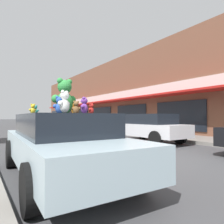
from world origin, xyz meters
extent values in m
plane|color=#424244|center=(0.00, 0.00, 0.00)|extent=(260.00, 260.00, 0.00)
cube|color=brown|center=(12.06, 11.91, 3.59)|extent=(10.33, 41.44, 7.18)
cube|color=red|center=(6.23, 11.91, 2.86)|extent=(1.33, 34.81, 0.12)
cube|color=silver|center=(6.85, 11.91, 3.41)|extent=(0.08, 33.15, 0.70)
cube|color=black|center=(6.86, 4.14, 1.40)|extent=(0.06, 3.94, 2.00)
cube|color=black|center=(6.86, 9.32, 1.40)|extent=(0.06, 3.94, 2.00)
cube|color=black|center=(6.86, 14.50, 1.40)|extent=(0.06, 3.94, 2.00)
cube|color=black|center=(6.86, 19.68, 1.40)|extent=(0.06, 3.94, 2.00)
cube|color=black|center=(6.86, 24.86, 1.40)|extent=(0.06, 3.94, 2.00)
cube|color=black|center=(6.86, 30.04, 1.40)|extent=(0.06, 3.94, 2.00)
cube|color=#ADC6D1|center=(-2.98, -0.26, 0.63)|extent=(2.02, 4.85, 0.56)
cube|color=black|center=(-2.98, -0.26, 1.14)|extent=(1.70, 2.70, 0.46)
cylinder|color=black|center=(-3.79, 1.26, 0.35)|extent=(0.23, 0.71, 0.70)
cylinder|color=black|center=(-2.03, 1.18, 0.35)|extent=(0.23, 0.71, 0.70)
cylinder|color=black|center=(-3.92, -1.70, 0.35)|extent=(0.23, 0.71, 0.70)
cylinder|color=black|center=(-2.17, -1.78, 0.35)|extent=(0.23, 0.71, 0.70)
ellipsoid|color=green|center=(-2.95, -0.37, 1.61)|extent=(0.40, 0.35, 0.48)
sphere|color=green|center=(-2.95, -0.37, 1.97)|extent=(0.33, 0.33, 0.30)
sphere|color=green|center=(-2.84, -0.36, 2.08)|extent=(0.14, 0.14, 0.13)
sphere|color=green|center=(-3.06, -0.38, 2.08)|extent=(0.14, 0.14, 0.13)
sphere|color=#5ADA6D|center=(-2.97, -0.24, 1.95)|extent=(0.13, 0.13, 0.12)
sphere|color=green|center=(-2.76, -0.32, 1.70)|extent=(0.19, 0.19, 0.18)
sphere|color=green|center=(-3.15, -0.36, 1.70)|extent=(0.19, 0.19, 0.18)
ellipsoid|color=white|center=(-3.35, -1.42, 1.49)|extent=(0.23, 0.22, 0.23)
sphere|color=white|center=(-3.35, -1.42, 1.65)|extent=(0.20, 0.20, 0.14)
sphere|color=white|center=(-3.30, -1.39, 1.71)|extent=(0.08, 0.08, 0.06)
sphere|color=white|center=(-3.39, -1.45, 1.71)|extent=(0.08, 0.08, 0.06)
sphere|color=white|center=(-3.38, -1.37, 1.65)|extent=(0.08, 0.08, 0.05)
sphere|color=white|center=(-3.28, -1.36, 1.53)|extent=(0.12, 0.12, 0.08)
sphere|color=white|center=(-3.43, -1.46, 1.53)|extent=(0.12, 0.12, 0.08)
ellipsoid|color=olive|center=(-2.74, -0.49, 1.46)|extent=(0.16, 0.15, 0.18)
sphere|color=olive|center=(-2.74, -0.49, 1.60)|extent=(0.14, 0.14, 0.11)
sphere|color=olive|center=(-2.70, -0.50, 1.64)|extent=(0.06, 0.06, 0.05)
sphere|color=olive|center=(-2.78, -0.48, 1.64)|extent=(0.06, 0.06, 0.05)
sphere|color=tan|center=(-2.73, -0.44, 1.59)|extent=(0.05, 0.05, 0.04)
sphere|color=olive|center=(-2.67, -0.50, 1.49)|extent=(0.08, 0.08, 0.07)
sphere|color=olive|center=(-2.81, -0.46, 1.49)|extent=(0.08, 0.08, 0.07)
ellipsoid|color=yellow|center=(-3.46, 0.33, 1.45)|extent=(0.14, 0.13, 0.15)
sphere|color=yellow|center=(-3.46, 0.33, 1.56)|extent=(0.12, 0.12, 0.10)
sphere|color=yellow|center=(-3.42, 0.34, 1.60)|extent=(0.05, 0.05, 0.04)
sphere|color=yellow|center=(-3.49, 0.32, 1.60)|extent=(0.05, 0.05, 0.04)
sphere|color=#FFFF4D|center=(-3.47, 0.37, 1.55)|extent=(0.05, 0.05, 0.04)
sphere|color=yellow|center=(-3.40, 0.35, 1.47)|extent=(0.07, 0.07, 0.06)
sphere|color=yellow|center=(-3.52, 0.32, 1.47)|extent=(0.07, 0.07, 0.06)
ellipsoid|color=purple|center=(-2.83, -1.08, 1.47)|extent=(0.20, 0.20, 0.20)
sphere|color=purple|center=(-2.83, -1.08, 1.62)|extent=(0.18, 0.18, 0.13)
sphere|color=purple|center=(-2.80, -1.05, 1.67)|extent=(0.07, 0.07, 0.05)
sphere|color=purple|center=(-2.86, -1.11, 1.67)|extent=(0.07, 0.07, 0.05)
sphere|color=#BA67ED|center=(-2.87, -1.05, 1.61)|extent=(0.07, 0.07, 0.05)
sphere|color=purple|center=(-2.79, -1.01, 1.51)|extent=(0.10, 0.10, 0.07)
sphere|color=purple|center=(-2.89, -1.13, 1.51)|extent=(0.10, 0.10, 0.07)
ellipsoid|color=orange|center=(-2.47, 0.24, 1.48)|extent=(0.21, 0.22, 0.21)
sphere|color=orange|center=(-2.47, 0.24, 1.64)|extent=(0.19, 0.19, 0.14)
sphere|color=orange|center=(-2.43, 0.28, 1.69)|extent=(0.08, 0.08, 0.06)
sphere|color=orange|center=(-2.50, 0.21, 1.69)|extent=(0.08, 0.08, 0.06)
sphere|color=#FFBA41|center=(-2.51, 0.28, 1.63)|extent=(0.07, 0.07, 0.05)
sphere|color=orange|center=(-2.42, 0.32, 1.52)|extent=(0.11, 0.11, 0.08)
sphere|color=orange|center=(-2.53, 0.18, 1.52)|extent=(0.11, 0.11, 0.08)
ellipsoid|color=teal|center=(-3.35, 0.54, 1.44)|extent=(0.14, 0.13, 0.14)
sphere|color=teal|center=(-3.35, 0.54, 1.55)|extent=(0.12, 0.12, 0.09)
sphere|color=teal|center=(-3.32, 0.53, 1.58)|extent=(0.05, 0.05, 0.04)
sphere|color=teal|center=(-3.38, 0.56, 1.58)|extent=(0.05, 0.05, 0.04)
sphere|color=#47CDC6|center=(-3.33, 0.58, 1.54)|extent=(0.05, 0.05, 0.03)
sphere|color=teal|center=(-3.30, 0.52, 1.47)|extent=(0.07, 0.07, 0.05)
sphere|color=teal|center=(-3.40, 0.57, 1.47)|extent=(0.07, 0.07, 0.05)
ellipsoid|color=red|center=(-2.40, -0.56, 1.45)|extent=(0.16, 0.15, 0.16)
sphere|color=red|center=(-2.40, -0.56, 1.56)|extent=(0.14, 0.14, 0.10)
sphere|color=red|center=(-2.37, -0.54, 1.60)|extent=(0.06, 0.06, 0.04)
sphere|color=red|center=(-2.43, -0.58, 1.60)|extent=(0.06, 0.06, 0.04)
sphere|color=#FF4741|center=(-2.42, -0.53, 1.56)|extent=(0.05, 0.05, 0.04)
sphere|color=red|center=(-2.35, -0.52, 1.48)|extent=(0.08, 0.08, 0.06)
sphere|color=red|center=(-2.45, -0.59, 1.48)|extent=(0.08, 0.08, 0.06)
ellipsoid|color=blue|center=(-3.22, -0.80, 1.48)|extent=(0.17, 0.15, 0.21)
sphere|color=blue|center=(-3.22, -0.80, 1.63)|extent=(0.14, 0.14, 0.13)
sphere|color=blue|center=(-3.17, -0.81, 1.68)|extent=(0.06, 0.06, 0.06)
sphere|color=blue|center=(-3.27, -0.80, 1.68)|extent=(0.06, 0.06, 0.06)
sphere|color=#548DFF|center=(-3.22, -0.75, 1.62)|extent=(0.05, 0.05, 0.05)
sphere|color=blue|center=(-3.13, -0.80, 1.51)|extent=(0.08, 0.08, 0.08)
sphere|color=blue|center=(-3.30, -0.79, 1.51)|extent=(0.08, 0.08, 0.08)
cube|color=silver|center=(2.81, 2.98, 0.65)|extent=(1.71, 4.22, 0.60)
cube|color=black|center=(2.81, 2.98, 1.21)|extent=(1.51, 2.71, 0.51)
cylinder|color=black|center=(1.97, 4.28, 0.35)|extent=(0.20, 0.70, 0.70)
cylinder|color=black|center=(3.65, 4.28, 0.35)|extent=(0.20, 0.70, 0.70)
cylinder|color=black|center=(1.97, 1.67, 0.35)|extent=(0.20, 0.70, 0.70)
cylinder|color=black|center=(3.65, 1.67, 0.35)|extent=(0.20, 0.70, 0.70)
camera|label=1|loc=(-4.52, -4.52, 1.31)|focal=32.00mm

